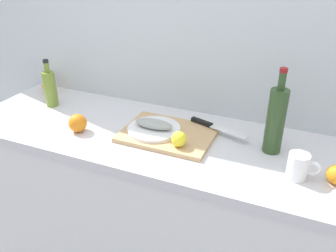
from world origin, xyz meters
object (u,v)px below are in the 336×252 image
Objects in this scene: lemon_0 at (179,139)px; olive_oil_bottle at (50,88)px; chef_knife at (211,126)px; cutting_board at (168,134)px; white_plate at (154,129)px; coffee_mug_0 at (299,166)px; fish_fillet at (154,124)px; wine_bottle at (276,120)px; orange_0 at (49,87)px.

lemon_0 is 0.80m from olive_oil_bottle.
chef_knife is at bearing 3.64° from olive_oil_bottle.
cutting_board is 1.41× the size of chef_knife.
coffee_mug_0 reaches higher than white_plate.
fish_fillet reaches higher than white_plate.
white_plate is at bearing -172.58° from wine_bottle.
orange_0 is (-0.82, 0.19, 0.03)m from cutting_board.
olive_oil_bottle is at bearing 172.44° from coffee_mug_0.
cutting_board is 3.50× the size of coffee_mug_0.
chef_knife reaches higher than white_plate.
orange_0 is (-0.76, 0.21, -0.01)m from fish_fillet.
chef_knife is 0.80× the size of wine_bottle.
cutting_board is at bearing -173.09° from wine_bottle.
white_plate is 0.67× the size of wine_bottle.
lemon_0 is 0.47m from coffee_mug_0.
white_plate is at bearing 0.00° from fish_fillet.
fish_fillet is 0.52m from wine_bottle.
wine_bottle is (0.51, 0.07, 0.09)m from fish_fillet.
fish_fillet is at bearing -133.28° from chef_knife.
white_plate is 0.79m from orange_0.
lemon_0 is at bearing -157.62° from wine_bottle.
chef_knife is 0.23m from lemon_0.
cutting_board is 5.14× the size of orange_0.
orange_0 is at bearing 167.86° from coffee_mug_0.
olive_oil_bottle is (-0.70, 0.06, 0.09)m from cutting_board.
chef_knife is at bearing 150.70° from coffee_mug_0.
lemon_0 is 0.83× the size of orange_0.
coffee_mug_0 is at bearing -1.28° from lemon_0.
coffee_mug_0 reaches higher than cutting_board.
orange_0 is at bearing 166.71° from cutting_board.
wine_bottle reaches higher than cutting_board.
cutting_board is at bearing -5.24° from olive_oil_bottle.
lemon_0 is 0.26× the size of olive_oil_bottle.
orange_0 is at bearing 134.40° from olive_oil_bottle.
fish_fillet is at bearing -169.03° from cutting_board.
white_plate is 0.26m from chef_knife.
olive_oil_bottle reaches higher than coffee_mug_0.
orange_0 is (-1.27, 0.14, -0.10)m from wine_bottle.
fish_fillet is at bearing 0.00° from white_plate.
olive_oil_bottle reaches higher than fish_fillet.
wine_bottle is at bearing 126.41° from coffee_mug_0.
lemon_0 is (-0.08, -0.21, 0.02)m from chef_knife.
cutting_board is 0.85m from orange_0.
cutting_board is 0.07m from white_plate.
wine_bottle is (0.51, 0.07, 0.12)m from white_plate.
white_plate is 0.63m from coffee_mug_0.
white_plate is 0.52m from wine_bottle.
fish_fillet is 2.27× the size of orange_0.
olive_oil_bottle is at bearing -45.60° from orange_0.
orange_0 reaches higher than fish_fillet.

